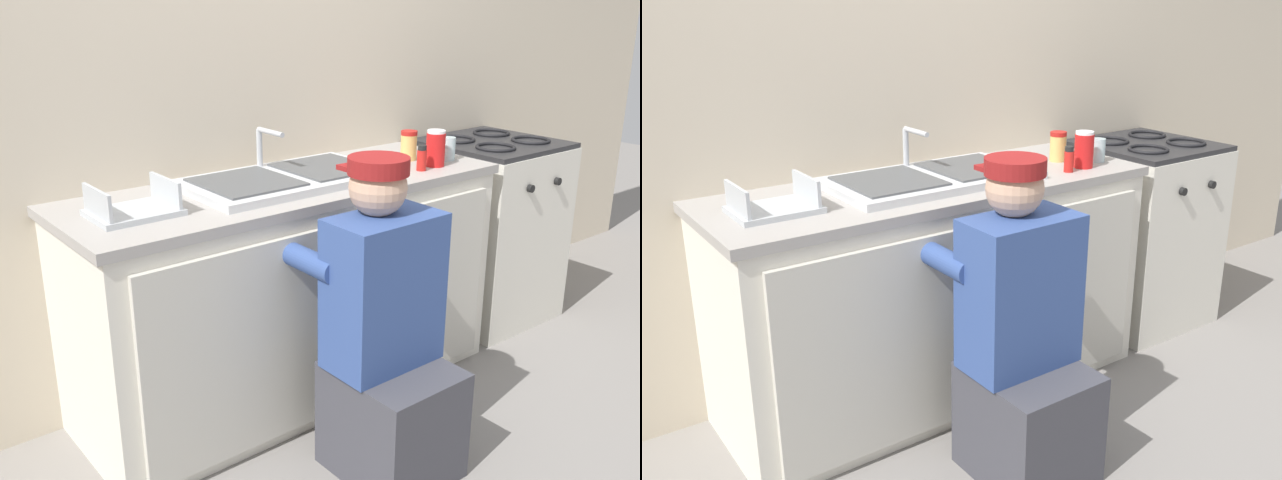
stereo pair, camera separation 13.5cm
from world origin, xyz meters
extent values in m
plane|color=gray|center=(0.00, 0.00, 0.00)|extent=(12.00, 12.00, 0.00)
cube|color=beige|center=(0.00, 0.65, 1.25)|extent=(6.00, 0.10, 2.50)
cube|color=silver|center=(0.00, 0.30, 0.43)|extent=(1.74, 0.60, 0.86)
cube|color=beige|center=(-0.42, -0.01, 0.43)|extent=(0.77, 0.02, 0.76)
cube|color=beige|center=(0.42, -0.01, 0.43)|extent=(0.77, 0.02, 0.76)
cube|color=#9E9993|center=(0.00, 0.30, 0.88)|extent=(1.78, 0.62, 0.04)
cube|color=silver|center=(0.00, 0.30, 0.91)|extent=(0.80, 0.44, 0.03)
cube|color=#4C4F51|center=(-0.19, 0.30, 0.93)|extent=(0.33, 0.35, 0.01)
cube|color=#4C4F51|center=(0.19, 0.30, 0.93)|extent=(0.33, 0.35, 0.01)
cylinder|color=#B7BABF|center=(0.00, 0.49, 0.99)|extent=(0.02, 0.02, 0.18)
cylinder|color=#B7BABF|center=(0.00, 0.41, 1.08)|extent=(0.02, 0.16, 0.02)
cube|color=silver|center=(1.24, 0.30, 0.44)|extent=(0.60, 0.60, 0.88)
cube|color=#262628|center=(1.24, 0.30, 0.89)|extent=(0.58, 0.59, 0.02)
torus|color=black|center=(1.10, 0.18, 0.91)|extent=(0.19, 0.19, 0.02)
torus|color=black|center=(1.37, 0.18, 0.91)|extent=(0.19, 0.19, 0.02)
torus|color=black|center=(1.10, 0.42, 0.91)|extent=(0.19, 0.19, 0.02)
torus|color=black|center=(1.37, 0.42, 0.91)|extent=(0.19, 0.19, 0.02)
cylinder|color=black|center=(1.13, -0.01, 0.75)|extent=(0.04, 0.02, 0.04)
cylinder|color=black|center=(1.34, -0.01, 0.75)|extent=(0.04, 0.02, 0.04)
cube|color=#3F3F47|center=(-0.05, -0.36, 0.20)|extent=(0.36, 0.40, 0.40)
cube|color=#334C8C|center=(-0.05, -0.30, 0.66)|extent=(0.38, 0.22, 0.52)
sphere|color=tan|center=(-0.05, -0.26, 1.01)|extent=(0.19, 0.19, 0.19)
cylinder|color=maroon|center=(-0.05, -0.26, 1.08)|extent=(0.20, 0.20, 0.06)
cube|color=maroon|center=(-0.05, -0.17, 1.06)|extent=(0.13, 0.09, 0.02)
cylinder|color=#334C8C|center=(-0.22, -0.10, 0.75)|extent=(0.08, 0.30, 0.08)
cylinder|color=#334C8C|center=(0.12, -0.10, 0.75)|extent=(0.08, 0.30, 0.08)
cylinder|color=#ADC6CC|center=(0.78, 0.18, 0.95)|extent=(0.06, 0.06, 0.10)
cylinder|color=red|center=(0.65, 0.14, 0.97)|extent=(0.08, 0.08, 0.14)
cylinder|color=white|center=(0.65, 0.14, 1.04)|extent=(0.08, 0.08, 0.01)
cube|color=#B2B7BC|center=(-0.65, 0.27, 0.91)|extent=(0.28, 0.22, 0.02)
cube|color=#B2B7BC|center=(-0.77, 0.27, 0.96)|extent=(0.01, 0.21, 0.10)
cube|color=#B2B7BC|center=(-0.53, 0.27, 0.96)|extent=(0.01, 0.21, 0.10)
cylinder|color=red|center=(0.55, 0.12, 0.94)|extent=(0.04, 0.04, 0.08)
cylinder|color=black|center=(0.55, 0.12, 0.99)|extent=(0.04, 0.04, 0.02)
cylinder|color=#DBB760|center=(0.64, 0.29, 0.95)|extent=(0.07, 0.07, 0.11)
cylinder|color=#B21E19|center=(0.64, 0.29, 1.02)|extent=(0.07, 0.07, 0.02)
camera|label=1|loc=(-1.56, -1.86, 1.59)|focal=40.00mm
camera|label=2|loc=(-1.45, -1.94, 1.59)|focal=40.00mm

